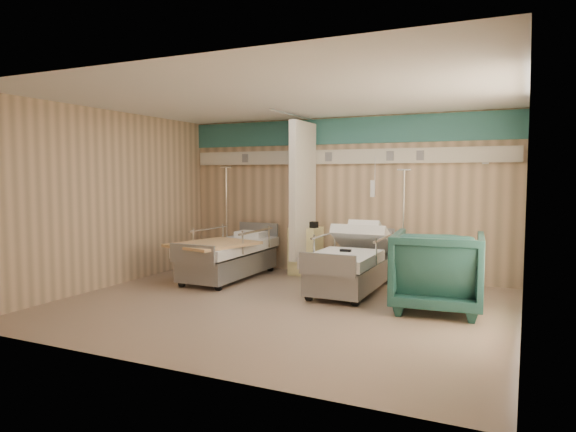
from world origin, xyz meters
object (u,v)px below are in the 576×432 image
at_px(bedside_cabinet, 306,251).
at_px(visitor_armchair, 437,271).
at_px(iv_stand_left, 227,248).
at_px(iv_stand_right, 403,260).
at_px(bed_right, 352,270).
at_px(bed_left, 229,260).

relative_size(bedside_cabinet, visitor_armchair, 0.73).
distance_m(bedside_cabinet, iv_stand_left, 1.60).
bearing_deg(iv_stand_right, bedside_cabinet, -179.14).
distance_m(bed_right, bed_left, 2.20).
bearing_deg(bed_left, visitor_armchair, -10.18).
bearing_deg(iv_stand_right, visitor_armchair, -63.02).
bearing_deg(iv_stand_left, bed_left, -55.89).
bearing_deg(bed_right, iv_stand_left, 163.66).
bearing_deg(bedside_cabinet, visitor_armchair, -31.37).
bearing_deg(bed_right, bed_left, 180.00).
bearing_deg(bed_left, bed_right, 0.00).
xyz_separation_m(bed_right, iv_stand_left, (-2.74, 0.80, 0.08)).
height_order(iv_stand_right, iv_stand_left, iv_stand_left).
height_order(bed_left, bedside_cabinet, bedside_cabinet).
relative_size(bed_right, bedside_cabinet, 2.54).
distance_m(bed_right, bedside_cabinet, 1.46).
xyz_separation_m(bedside_cabinet, visitor_armchair, (2.53, -1.54, 0.10)).
bearing_deg(visitor_armchair, bedside_cabinet, -36.40).
xyz_separation_m(bed_left, visitor_armchair, (3.58, -0.64, 0.21)).
height_order(bedside_cabinet, iv_stand_right, iv_stand_right).
bearing_deg(bed_left, iv_stand_left, 124.11).
height_order(bedside_cabinet, visitor_armchair, visitor_armchair).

